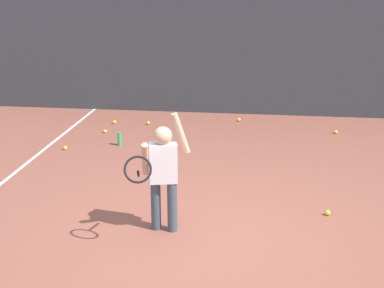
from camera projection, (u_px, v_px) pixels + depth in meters
name	position (u px, v px, depth m)	size (l,w,h in m)	color
ground_plane	(206.00, 237.00, 5.69)	(20.00, 20.00, 0.00)	brown
back_fence_windscreen	(235.00, 39.00, 10.38)	(11.07, 0.08, 3.04)	#383D42
fence_post_1	(235.00, 35.00, 10.42)	(0.09, 0.09, 3.19)	slate
tennis_player	(162.00, 170.00, 5.62)	(0.62, 0.68, 1.35)	#3F4C59
water_bottle	(119.00, 139.00, 8.75)	(0.07, 0.07, 0.22)	green
tennis_ball_1	(65.00, 148.00, 8.54)	(0.07, 0.07, 0.07)	#CCE033
tennis_ball_2	(336.00, 132.00, 9.42)	(0.07, 0.07, 0.07)	#CCE033
tennis_ball_3	(105.00, 131.00, 9.45)	(0.07, 0.07, 0.07)	#CCE033
tennis_ball_4	(239.00, 120.00, 10.22)	(0.07, 0.07, 0.07)	#CCE033
tennis_ball_6	(328.00, 213.00, 6.20)	(0.07, 0.07, 0.07)	#CCE033
tennis_ball_7	(114.00, 122.00, 10.05)	(0.07, 0.07, 0.07)	#CCE033
tennis_ball_8	(148.00, 123.00, 9.99)	(0.07, 0.07, 0.07)	#CCE033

